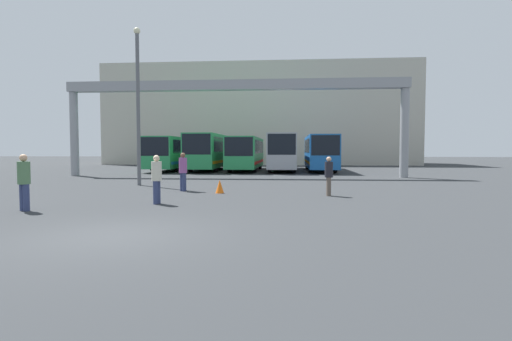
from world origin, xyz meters
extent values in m
plane|color=#2D3033|center=(0.00, 0.00, 0.00)|extent=(200.00, 200.00, 0.00)
cube|color=#B7B2A3|center=(0.00, 47.04, 6.49)|extent=(40.49, 12.00, 12.98)
cylinder|color=gray|center=(-12.01, 19.98, 3.11)|extent=(0.60, 0.60, 6.22)
cylinder|color=gray|center=(12.01, 19.98, 3.11)|extent=(0.60, 0.60, 6.22)
cube|color=gray|center=(0.00, 19.98, 6.57)|extent=(24.62, 0.80, 0.70)
cube|color=#268C4C|center=(-6.83, 29.01, 1.71)|extent=(2.50, 12.45, 2.72)
cube|color=black|center=(-6.83, 22.81, 2.21)|extent=(2.30, 0.06, 1.52)
cube|color=black|center=(-6.83, 29.01, 2.21)|extent=(2.53, 10.58, 1.14)
cube|color=#1966B2|center=(-6.83, 29.01, 0.84)|extent=(2.53, 11.83, 0.24)
cylinder|color=black|center=(-7.92, 25.52, 0.52)|extent=(0.28, 1.03, 1.03)
cylinder|color=black|center=(-5.74, 25.52, 0.52)|extent=(0.28, 1.03, 1.03)
cylinder|color=black|center=(-7.92, 32.50, 0.52)|extent=(0.28, 1.03, 1.03)
cylinder|color=black|center=(-5.74, 32.50, 0.52)|extent=(0.28, 1.03, 1.03)
cube|color=#268C4C|center=(-3.42, 28.55, 1.84)|extent=(2.54, 11.53, 2.98)
cube|color=black|center=(-3.42, 22.81, 2.39)|extent=(2.33, 0.06, 1.67)
cube|color=black|center=(-3.42, 28.55, 2.39)|extent=(2.57, 9.80, 1.25)
cube|color=orange|center=(-3.42, 28.55, 0.89)|extent=(2.57, 10.96, 0.24)
cylinder|color=black|center=(-4.52, 25.32, 0.47)|extent=(0.28, 0.93, 0.93)
cylinder|color=black|center=(-2.31, 25.32, 0.47)|extent=(0.28, 0.93, 0.93)
cylinder|color=black|center=(-4.52, 31.78, 0.47)|extent=(0.28, 0.93, 0.93)
cylinder|color=black|center=(-2.31, 31.78, 0.47)|extent=(0.28, 0.93, 0.93)
cube|color=#268C4C|center=(0.00, 28.24, 1.70)|extent=(2.49, 10.91, 2.70)
cube|color=black|center=(0.00, 22.81, 2.20)|extent=(2.29, 0.06, 1.51)
cube|color=black|center=(0.00, 28.24, 2.20)|extent=(2.52, 9.28, 1.13)
cube|color=red|center=(0.00, 28.24, 0.84)|extent=(2.52, 10.37, 0.24)
cylinder|color=black|center=(-1.08, 25.19, 0.53)|extent=(0.28, 1.06, 1.06)
cylinder|color=black|center=(1.08, 25.19, 0.53)|extent=(0.28, 1.06, 1.06)
cylinder|color=black|center=(-1.08, 31.30, 0.53)|extent=(0.28, 1.06, 1.06)
cylinder|color=black|center=(1.08, 31.30, 0.53)|extent=(0.28, 1.06, 1.06)
cube|color=#999EA5|center=(3.42, 28.72, 1.83)|extent=(2.41, 11.86, 2.95)
cube|color=black|center=(3.42, 22.81, 2.38)|extent=(2.22, 0.06, 1.65)
cube|color=black|center=(3.42, 28.72, 2.38)|extent=(2.44, 10.08, 1.24)
cube|color=black|center=(3.42, 28.72, 0.88)|extent=(2.44, 11.27, 0.24)
cylinder|color=black|center=(2.37, 25.40, 0.53)|extent=(0.28, 1.06, 1.06)
cylinder|color=black|center=(4.46, 25.40, 0.53)|extent=(0.28, 1.06, 1.06)
cylinder|color=black|center=(2.37, 32.04, 0.53)|extent=(0.28, 1.06, 1.06)
cylinder|color=black|center=(4.46, 32.04, 0.53)|extent=(0.28, 1.06, 1.06)
cube|color=#1959A5|center=(6.83, 28.50, 1.77)|extent=(2.41, 11.43, 2.84)
cube|color=black|center=(6.83, 22.81, 2.29)|extent=(2.22, 0.06, 1.59)
cube|color=black|center=(6.83, 28.50, 2.29)|extent=(2.44, 9.72, 1.19)
cube|color=orange|center=(6.83, 28.50, 0.86)|extent=(2.44, 10.86, 0.24)
cylinder|color=black|center=(5.78, 25.30, 0.53)|extent=(0.28, 1.07, 1.07)
cylinder|color=black|center=(7.88, 25.30, 0.53)|extent=(0.28, 1.07, 1.07)
cylinder|color=black|center=(5.78, 31.70, 0.53)|extent=(0.28, 1.07, 1.07)
cylinder|color=black|center=(7.88, 31.70, 0.53)|extent=(0.28, 1.07, 1.07)
cylinder|color=navy|center=(-0.73, 5.42, 0.42)|extent=(0.19, 0.19, 0.84)
cylinder|color=navy|center=(-0.75, 5.26, 0.42)|extent=(0.19, 0.19, 0.84)
cylinder|color=beige|center=(-0.74, 5.34, 1.19)|extent=(0.37, 0.37, 0.70)
sphere|color=beige|center=(-0.74, 5.34, 1.65)|extent=(0.23, 0.23, 0.23)
cylinder|color=navy|center=(-1.03, 9.80, 0.43)|extent=(0.20, 0.20, 0.86)
cylinder|color=navy|center=(-0.90, 9.68, 0.43)|extent=(0.20, 0.20, 0.86)
cylinder|color=#8C4C8C|center=(-0.96, 9.74, 1.22)|extent=(0.38, 0.38, 0.72)
sphere|color=brown|center=(-0.96, 9.74, 1.70)|extent=(0.23, 0.23, 0.23)
cylinder|color=navy|center=(-4.34, 3.35, 0.43)|extent=(0.20, 0.20, 0.86)
cylinder|color=navy|center=(-4.50, 3.41, 0.43)|extent=(0.20, 0.20, 0.86)
cylinder|color=#4C724C|center=(-4.42, 3.38, 1.23)|extent=(0.38, 0.38, 0.72)
sphere|color=tan|center=(-4.42, 3.38, 1.70)|extent=(0.23, 0.23, 0.23)
cylinder|color=brown|center=(5.70, 8.32, 0.40)|extent=(0.18, 0.18, 0.79)
cylinder|color=brown|center=(5.69, 8.47, 0.40)|extent=(0.18, 0.18, 0.79)
cylinder|color=black|center=(5.70, 8.39, 1.12)|extent=(0.35, 0.35, 0.66)
sphere|color=tan|center=(5.70, 8.39, 1.56)|extent=(0.21, 0.21, 0.21)
cone|color=orange|center=(0.91, 9.05, 0.30)|extent=(0.38, 0.38, 0.60)
cylinder|color=#595B60|center=(-4.20, 12.59, 4.10)|extent=(0.20, 0.20, 8.21)
sphere|color=beige|center=(-4.20, 12.59, 8.36)|extent=(0.36, 0.36, 0.36)
camera|label=1|loc=(4.04, -8.65, 1.97)|focal=28.00mm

